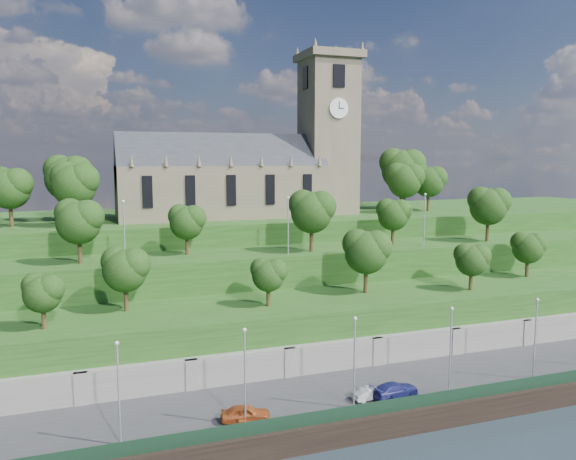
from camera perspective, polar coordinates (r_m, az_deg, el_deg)
name	(u,v)px	position (r m, az deg, el deg)	size (l,w,h in m)	color
ground	(387,438)	(52.65, 10.00, -20.11)	(320.00, 320.00, 0.00)	#1A242A
promenade	(356,399)	(56.99, 6.95, -16.72)	(160.00, 12.00, 2.00)	#2D2D30
quay_wall	(387,426)	(52.11, 10.06, -19.06)	(160.00, 0.50, 2.20)	black
fence	(384,407)	(51.98, 9.73, -17.29)	(160.00, 0.10, 1.20)	#16321F
retaining_wall	(332,363)	(61.43, 4.46, -13.36)	(160.00, 2.10, 5.00)	slate
embankment_lower	(311,333)	(66.19, 2.34, -10.43)	(160.00, 12.00, 8.00)	#1E4517
embankment_upper	(281,295)	(75.60, -0.74, -6.60)	(160.00, 10.00, 12.00)	#1E4517
hilltop	(241,258)	(95.01, -4.76, -2.83)	(160.00, 32.00, 15.00)	#1E4517
church	(251,169)	(89.88, -3.73, 6.24)	(38.60, 12.35, 27.60)	brown
trees_lower	(327,259)	(65.37, 3.99, -2.99)	(65.09, 8.27, 7.76)	#342714
trees_upper	(315,212)	(74.22, 2.79, 1.86)	(62.15, 7.87, 8.12)	#342714
trees_hilltop	(267,176)	(90.11, -2.17, 5.54)	(71.91, 16.62, 11.03)	#342714
lamp_posts_promenade	(354,356)	(51.09, 6.76, -12.59)	(60.36, 0.36, 8.39)	#B2B2B7
lamp_posts_upper	(288,221)	(70.98, 0.02, 0.95)	(40.36, 0.36, 7.42)	#B2B2B7
car_left	(246,413)	(50.04, -4.34, -18.08)	(1.68, 4.17, 1.42)	#9A4219
car_middle	(370,393)	(54.54, 8.32, -16.08)	(1.20, 3.44, 1.13)	#A2A4A7
car_right	(395,390)	(55.26, 10.80, -15.67)	(1.97, 4.84, 1.41)	navy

